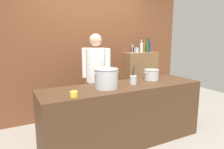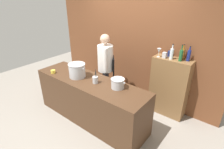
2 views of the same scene
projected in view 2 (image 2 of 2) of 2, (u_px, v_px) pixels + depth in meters
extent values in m
plane|color=gray|center=(92.00, 118.00, 3.80)|extent=(8.00, 8.00, 0.00)
cube|color=brown|center=(130.00, 37.00, 4.16)|extent=(4.40, 0.10, 3.00)
cube|color=#472D1C|center=(90.00, 100.00, 3.61)|extent=(2.47, 0.70, 0.90)
cube|color=brown|center=(169.00, 87.00, 3.73)|extent=(0.76, 0.32, 1.27)
cylinder|color=black|center=(106.00, 89.00, 4.10)|extent=(0.14, 0.14, 0.84)
cylinder|color=black|center=(106.00, 85.00, 4.28)|extent=(0.14, 0.14, 0.84)
cylinder|color=white|center=(105.00, 58.00, 3.89)|extent=(0.34, 0.34, 0.58)
cube|color=black|center=(114.00, 68.00, 3.99)|extent=(0.21, 0.24, 0.52)
cylinder|color=white|center=(105.00, 61.00, 3.67)|extent=(0.09, 0.09, 0.52)
cylinder|color=white|center=(105.00, 54.00, 4.07)|extent=(0.09, 0.09, 0.52)
sphere|color=tan|center=(105.00, 39.00, 3.71)|extent=(0.21, 0.21, 0.21)
cylinder|color=#B7BABF|center=(77.00, 71.00, 3.51)|extent=(0.32, 0.32, 0.27)
cylinder|color=#B7BABF|center=(77.00, 64.00, 3.46)|extent=(0.34, 0.34, 0.01)
cube|color=#B7BABF|center=(71.00, 64.00, 3.58)|extent=(0.04, 0.02, 0.02)
cube|color=#B7BABF|center=(83.00, 69.00, 3.38)|extent=(0.04, 0.02, 0.02)
cylinder|color=#B7BABF|center=(118.00, 84.00, 3.13)|extent=(0.23, 0.23, 0.17)
cylinder|color=#B7BABF|center=(118.00, 79.00, 3.09)|extent=(0.24, 0.24, 0.01)
cube|color=#B7BABF|center=(112.00, 79.00, 3.18)|extent=(0.04, 0.02, 0.02)
cube|color=#B7BABF|center=(124.00, 83.00, 3.03)|extent=(0.04, 0.02, 0.02)
cylinder|color=#B7BABF|center=(95.00, 80.00, 3.30)|extent=(0.10, 0.10, 0.13)
cylinder|color=#262626|center=(96.00, 76.00, 3.27)|extent=(0.03, 0.03, 0.26)
cylinder|color=#262626|center=(95.00, 77.00, 3.29)|extent=(0.02, 0.04, 0.20)
cylinder|color=yellow|center=(53.00, 72.00, 3.71)|extent=(0.09, 0.09, 0.07)
cylinder|color=silver|center=(172.00, 54.00, 3.39)|extent=(0.07, 0.07, 0.21)
cylinder|color=silver|center=(173.00, 47.00, 3.33)|extent=(0.02, 0.02, 0.08)
cylinder|color=black|center=(173.00, 44.00, 3.31)|extent=(0.03, 0.03, 0.01)
cylinder|color=#8C5919|center=(183.00, 54.00, 3.38)|extent=(0.07, 0.07, 0.21)
cylinder|color=#8C5919|center=(184.00, 47.00, 3.32)|extent=(0.02, 0.02, 0.08)
cylinder|color=black|center=(185.00, 45.00, 3.31)|extent=(0.03, 0.03, 0.01)
cylinder|color=#1E592D|center=(181.00, 56.00, 3.31)|extent=(0.06, 0.06, 0.21)
cylinder|color=#1E592D|center=(182.00, 48.00, 3.24)|extent=(0.02, 0.02, 0.09)
cylinder|color=black|center=(183.00, 45.00, 3.22)|extent=(0.03, 0.03, 0.01)
cylinder|color=navy|center=(189.00, 56.00, 3.31)|extent=(0.06, 0.06, 0.21)
cylinder|color=navy|center=(190.00, 49.00, 3.25)|extent=(0.02, 0.02, 0.07)
cylinder|color=black|center=(191.00, 46.00, 3.23)|extent=(0.03, 0.03, 0.01)
cylinder|color=silver|center=(158.00, 57.00, 3.56)|extent=(0.06, 0.06, 0.01)
cylinder|color=silver|center=(158.00, 55.00, 3.54)|extent=(0.01, 0.01, 0.07)
cone|color=silver|center=(159.00, 51.00, 3.50)|extent=(0.08, 0.08, 0.10)
cube|color=#B2B2B7|center=(165.00, 55.00, 3.49)|extent=(0.07, 0.07, 0.11)
cube|color=navy|center=(170.00, 54.00, 3.56)|extent=(0.07, 0.07, 0.12)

